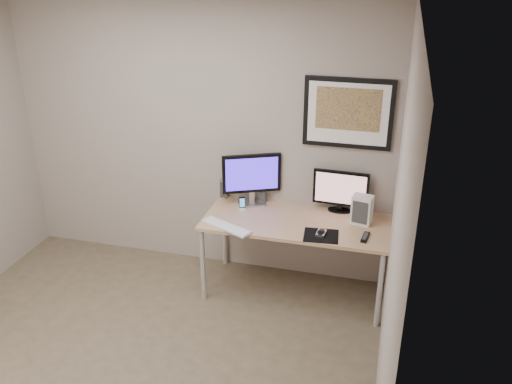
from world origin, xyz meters
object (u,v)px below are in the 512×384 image
Objects in this scene: monitor_tv at (341,190)px; speaker_right at (262,193)px; framed_art at (348,113)px; desk at (296,227)px; keyboard at (226,227)px; phone_dock at (242,203)px; speaker_left at (224,188)px; fan_unit at (362,210)px; monitor_large at (251,177)px.

speaker_right is at bearing -179.15° from monitor_tv.
framed_art is 4.50× the size of speaker_right.
framed_art is at bearing 43.46° from desk.
keyboard is (-0.55, -0.28, 0.07)m from desk.
monitor_tv is 0.88m from phone_dock.
phone_dock is (0.24, -0.21, -0.03)m from speaker_left.
keyboard is (-0.90, -0.61, -0.88)m from framed_art.
phone_dock is at bearing -164.88° from framed_art.
phone_dock is at bearing -145.20° from speaker_right.
framed_art is at bearing -20.37° from speaker_right.
phone_dock is 0.48× the size of fan_unit.
speaker_right is 0.24m from phone_dock.
monitor_tv is at bearing -5.78° from speaker_left.
desk is 6.31× the size of fan_unit.
monitor_large reaches higher than speaker_right.
framed_art is 2.96× the size of fan_unit.
fan_unit is (0.19, -0.23, -0.76)m from framed_art.
phone_dock is at bearing -136.58° from monitor_large.
keyboard is at bearing -153.32° from desk.
speaker_right is at bearing -4.77° from speaker_left.
desk is 1.07m from framed_art.
framed_art reaches higher than speaker_right.
speaker_left is 0.32m from phone_dock.
monitor_tv is at bearing 56.67° from keyboard.
keyboard reaches higher than desk.
phone_dock is at bearing 109.40° from keyboard.
desk is 3.30× the size of keyboard.
framed_art is 1.40m from keyboard.
phone_dock is at bearing -167.91° from fan_unit.
monitor_tv reaches higher than keyboard.
framed_art reaches higher than phone_dock.
speaker_left reaches higher than keyboard.
speaker_left is (-1.09, 0.02, -0.11)m from monitor_tv.
phone_dock reaches higher than desk.
monitor_tv is 2.70× the size of speaker_left.
fan_unit reaches higher than speaker_right.
keyboard is at bearing -145.30° from monitor_tv.
desk is 0.83m from speaker_left.
monitor_large is 1.96× the size of fan_unit.
monitor_large is 0.21m from speaker_right.
speaker_right is (-0.38, 0.30, 0.15)m from desk.
monitor_large is (-0.81, -0.10, -0.62)m from framed_art.
speaker_left is (-0.29, 0.08, -0.18)m from monitor_large.
fan_unit is (0.54, 0.10, 0.19)m from desk.
keyboard is (-0.88, -0.56, -0.20)m from monitor_tv.
keyboard is (0.21, -0.58, -0.08)m from speaker_left.
monitor_tv reaches higher than speaker_left.
monitor_tv is at bearing -104.19° from framed_art.
desk is 0.61m from monitor_large.
framed_art reaches higher than speaker_left.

